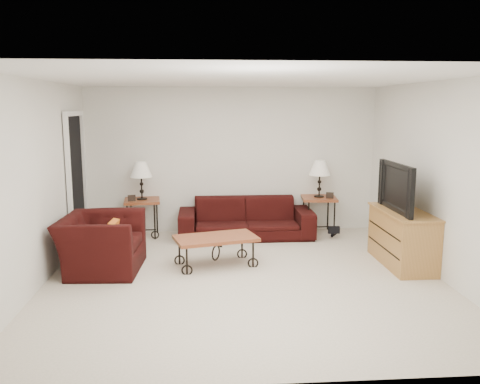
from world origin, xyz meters
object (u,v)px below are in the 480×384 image
at_px(lamp_left, 141,181).
at_px(side_table_left, 143,218).
at_px(tv_stand, 402,238).
at_px(backpack, 332,226).
at_px(sofa, 246,218).
at_px(side_table_right, 319,215).
at_px(coffee_table, 216,251).
at_px(lamp_right, 320,179).
at_px(television, 404,187).
at_px(armchair, 102,243).

bearing_deg(lamp_left, side_table_left, 0.00).
distance_m(tv_stand, backpack, 1.62).
bearing_deg(side_table_left, backpack, -5.81).
relative_size(sofa, side_table_right, 3.52).
xyz_separation_m(side_table_left, backpack, (3.18, -0.32, -0.13)).
xyz_separation_m(sofa, tv_stand, (2.03, -1.64, 0.06)).
bearing_deg(coffee_table, side_table_right, 42.64).
relative_size(lamp_right, television, 0.56).
height_order(lamp_right, backpack, lamp_right).
relative_size(lamp_right, tv_stand, 0.50).
relative_size(side_table_left, lamp_right, 1.00).
relative_size(side_table_right, television, 0.56).
relative_size(side_table_right, backpack, 1.68).
relative_size(lamp_right, coffee_table, 0.58).
bearing_deg(side_table_right, lamp_right, 0.00).
distance_m(lamp_right, television, 1.97).
distance_m(side_table_left, backpack, 3.20).
height_order(side_table_left, armchair, armchair).
height_order(sofa, lamp_left, lamp_left).
xyz_separation_m(side_table_left, tv_stand, (3.77, -1.82, 0.07)).
bearing_deg(lamp_left, armchair, -100.77).
height_order(lamp_left, armchair, lamp_left).
distance_m(side_table_left, television, 4.24).
bearing_deg(side_table_left, television, -25.90).
height_order(side_table_right, armchair, armchair).
relative_size(side_table_right, coffee_table, 0.58).
height_order(sofa, side_table_left, sofa).
bearing_deg(side_table_right, side_table_left, 180.00).
bearing_deg(sofa, television, -39.18).
xyz_separation_m(lamp_left, tv_stand, (3.77, -1.82, -0.57)).
bearing_deg(lamp_right, side_table_left, 180.00).
height_order(coffee_table, armchair, armchair).
xyz_separation_m(coffee_table, backpack, (1.99, 1.36, -0.02)).
bearing_deg(sofa, lamp_right, 7.99).
distance_m(lamp_right, backpack, 0.85).
distance_m(armchair, tv_stand, 4.11).
xyz_separation_m(tv_stand, backpack, (-0.59, 1.50, -0.19)).
bearing_deg(tv_stand, lamp_right, 112.41).
height_order(armchair, tv_stand, tv_stand).
xyz_separation_m(lamp_left, lamp_right, (3.02, 0.00, 0.00)).
height_order(side_table_left, side_table_right, side_table_right).
xyz_separation_m(television, backpack, (-0.57, 1.50, -0.90)).
relative_size(sofa, television, 1.96).
height_order(lamp_right, tv_stand, lamp_right).
xyz_separation_m(lamp_left, armchair, (-0.34, -1.76, -0.58)).
bearing_deg(armchair, coffee_table, -83.89).
height_order(side_table_left, lamp_left, lamp_left).
bearing_deg(sofa, backpack, -5.68).
bearing_deg(coffee_table, tv_stand, -3.09).
bearing_deg(backpack, television, -93.17).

